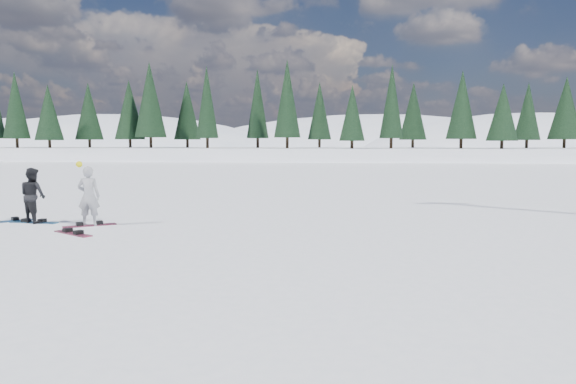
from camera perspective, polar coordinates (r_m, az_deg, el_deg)
The scene contains 8 objects.
ground at distance 16.47m, azimuth -19.40°, elevation -3.79°, with size 420.00×420.00×0.00m, color white.
alpine_backdrop at distance 205.45m, azimuth 0.05°, elevation 0.73°, with size 412.50×227.00×53.20m.
snowboarder_woman at distance 17.38m, azimuth -19.60°, elevation -0.36°, with size 0.69×0.50×1.91m.
snowboarder_man at distance 18.68m, azimuth -24.50°, elevation -0.31°, with size 0.82×0.64×1.68m, color black.
snowboard_woman at distance 17.49m, azimuth -19.50°, elevation -3.22°, with size 1.50×0.28×0.03m, color #982141.
snowboard_man at distance 18.77m, azimuth -24.40°, elevation -2.83°, with size 1.50×0.28×0.03m, color navy.
snowboard_loose_a at distance 19.34m, azimuth -26.77°, elevation -2.69°, with size 1.50×0.28×0.03m, color #1A5492.
snowboard_loose_b at distance 16.15m, azimuth -21.01°, elevation -3.96°, with size 1.50×0.28×0.03m, color maroon.
Camera 1 is at (6.84, -14.77, 2.52)m, focal length 35.00 mm.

